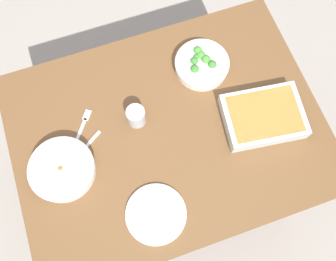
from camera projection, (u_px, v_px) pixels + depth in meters
ground_plane at (168, 173)px, 2.14m from camera, size 6.00×6.00×0.00m
dining_table at (168, 138)px, 1.52m from camera, size 1.20×0.90×0.74m
stew_bowl at (62, 169)px, 1.36m from camera, size 0.24×0.24×0.06m
broccoli_bowl at (202, 64)px, 1.50m from camera, size 0.22×0.22×0.07m
baking_dish at (263, 116)px, 1.42m from camera, size 0.33×0.26×0.06m
drink_cup at (136, 117)px, 1.42m from camera, size 0.07×0.07×0.08m
side_plate at (156, 214)px, 1.33m from camera, size 0.22×0.22×0.01m
spoon_by_stew at (80, 153)px, 1.40m from camera, size 0.16×0.11×0.01m
fork_on_table at (82, 127)px, 1.44m from camera, size 0.12×0.15×0.01m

